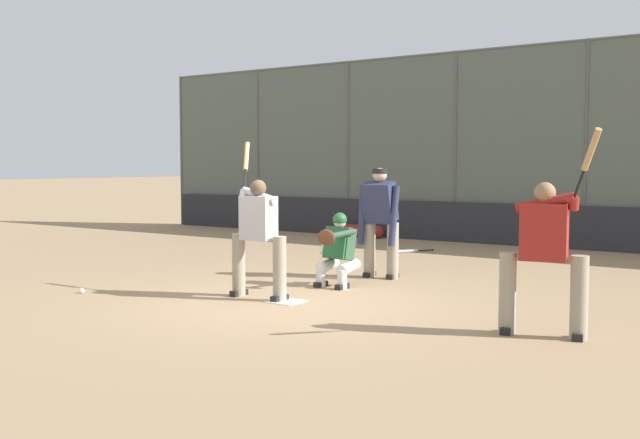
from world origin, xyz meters
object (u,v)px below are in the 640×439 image
Objects in this scene: equipment_bag_dugout_side at (361,231)px; batter_at_plate at (258,234)px; batter_on_deck at (544,253)px; catcher_behind_plate at (337,248)px; spare_bat_near_backstop at (410,251)px; umpire_home at (380,219)px; baseball_loose at (82,291)px.

batter_at_plate is at bearing 112.36° from equipment_bag_dugout_side.
equipment_bag_dugout_side is at bearing 120.29° from batter_on_deck.
catcher_behind_plate is at bearing 146.30° from batter_on_deck.
batter_at_plate reaches higher than spare_bat_near_backstop.
catcher_behind_plate is 4.74m from spare_bat_near_backstop.
spare_bat_near_backstop is 3.42m from equipment_bag_dugout_side.
umpire_home is at bearing -95.19° from catcher_behind_plate.
equipment_bag_dugout_side is (3.40, -8.26, -0.73)m from batter_at_plate.
batter_at_plate is at bearing 76.48° from umpire_home.
baseball_loose is at bearing 21.75° from spare_bat_near_backstop.
spare_bat_near_backstop is at bearing -81.70° from batter_at_plate.
baseball_loose is (2.80, 3.70, -0.93)m from umpire_home.
batter_on_deck is 7.78m from spare_bat_near_backstop.
equipment_bag_dugout_side is (1.04, -9.39, 0.13)m from baseball_loose.
equipment_bag_dugout_side is (2.58, -2.24, 0.13)m from spare_bat_near_backstop.
umpire_home reaches higher than baseball_loose.
equipment_bag_dugout_side reaches higher than baseball_loose.
equipment_bag_dugout_side is (7.39, -8.30, -0.75)m from batter_on_deck.
umpire_home is 24.28× the size of baseball_loose.
batter_on_deck is at bearing 157.61° from catcher_behind_plate.
baseball_loose is at bearing 49.21° from umpire_home.
equipment_bag_dugout_side is (3.84, -5.69, -0.81)m from umpire_home.
umpire_home reaches higher than equipment_bag_dugout_side.
umpire_home is at bearing 54.02° from spare_bat_near_backstop.
umpire_home reaches higher than catcher_behind_plate.
baseball_loose reaches higher than spare_bat_near_backstop.
catcher_behind_plate is at bearing 118.81° from equipment_bag_dugout_side.
baseball_loose is (6.34, 1.09, -0.87)m from batter_on_deck.
umpire_home is 4.73m from baseball_loose.
batter_on_deck reaches higher than batter_at_plate.
catcher_behind_plate reaches higher than baseball_loose.
umpire_home is 0.81× the size of batter_on_deck.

